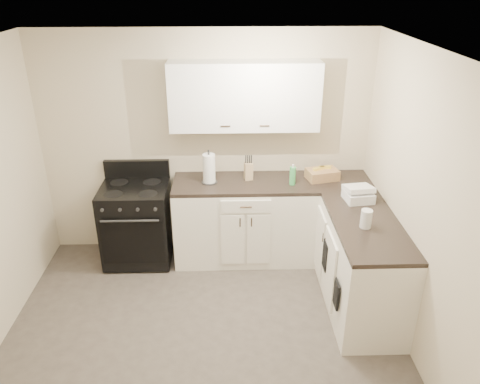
{
  "coord_description": "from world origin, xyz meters",
  "views": [
    {
      "loc": [
        0.23,
        -3.1,
        3.02
      ],
      "look_at": [
        0.35,
        0.85,
        1.13
      ],
      "focal_mm": 35.0,
      "sensor_mm": 36.0,
      "label": 1
    }
  ],
  "objects_px": {
    "knife_block": "(249,171)",
    "countertop_grill": "(358,196)",
    "wicker_basket": "(322,174)",
    "paper_towel": "(209,169)",
    "stove": "(137,223)"
  },
  "relations": [
    {
      "from": "knife_block",
      "to": "countertop_grill",
      "type": "relative_size",
      "value": 0.73
    },
    {
      "from": "countertop_grill",
      "to": "wicker_basket",
      "type": "bearing_deg",
      "value": 108.32
    },
    {
      "from": "paper_towel",
      "to": "wicker_basket",
      "type": "relative_size",
      "value": 0.97
    },
    {
      "from": "paper_towel",
      "to": "countertop_grill",
      "type": "xyz_separation_m",
      "value": [
        1.49,
        -0.48,
        -0.11
      ]
    },
    {
      "from": "paper_towel",
      "to": "countertop_grill",
      "type": "height_order",
      "value": "paper_towel"
    },
    {
      "from": "stove",
      "to": "wicker_basket",
      "type": "xyz_separation_m",
      "value": [
        2.05,
        0.08,
        0.54
      ]
    },
    {
      "from": "stove",
      "to": "countertop_grill",
      "type": "xyz_separation_m",
      "value": [
        2.3,
        -0.46,
        0.53
      ]
    },
    {
      "from": "knife_block",
      "to": "paper_towel",
      "type": "distance_m",
      "value": 0.44
    },
    {
      "from": "wicker_basket",
      "to": "countertop_grill",
      "type": "relative_size",
      "value": 1.27
    },
    {
      "from": "stove",
      "to": "knife_block",
      "type": "distance_m",
      "value": 1.37
    },
    {
      "from": "stove",
      "to": "countertop_grill",
      "type": "height_order",
      "value": "countertop_grill"
    },
    {
      "from": "wicker_basket",
      "to": "knife_block",
      "type": "bearing_deg",
      "value": 178.71
    },
    {
      "from": "stove",
      "to": "countertop_grill",
      "type": "bearing_deg",
      "value": -11.22
    },
    {
      "from": "stove",
      "to": "paper_towel",
      "type": "xyz_separation_m",
      "value": [
        0.82,
        0.02,
        0.64
      ]
    },
    {
      "from": "stove",
      "to": "paper_towel",
      "type": "relative_size",
      "value": 2.74
    }
  ]
}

